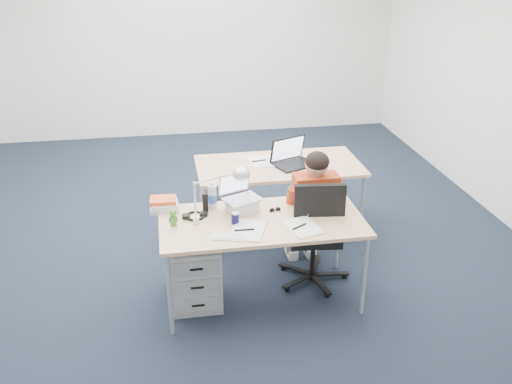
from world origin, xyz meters
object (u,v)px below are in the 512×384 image
office_chair (314,253)px  seated_person (310,212)px  silver_laptop (242,195)px  can_koozie (235,218)px  water_bottle (212,195)px  bear_figurine (173,218)px  computer_mouse (307,212)px  desk_lamp (213,194)px  book_stack (164,204)px  desk_near (262,225)px  wireless_keyboard (229,237)px  desk_far (279,169)px  far_cup (313,157)px  headphones (195,215)px  sunglasses (275,210)px  dark_laptop (295,152)px  drawer_pedestal_far (222,210)px  drawer_pedestal_near (195,271)px

office_chair → seated_person: 0.35m
silver_laptop → can_koozie: silver_laptop is taller
office_chair → can_koozie: size_ratio=10.45×
water_bottle → bear_figurine: 0.41m
water_bottle → computer_mouse: bearing=-17.9°
seated_person → desk_lamp: bearing=-161.0°
book_stack → computer_mouse: bearing=-13.6°
water_bottle → seated_person: bearing=4.9°
desk_near → wireless_keyboard: size_ratio=6.37×
computer_mouse → desk_lamp: (-0.74, 0.01, 0.21)m
desk_far → book_stack: (-1.13, -0.83, 0.10)m
can_koozie → office_chair: bearing=16.1°
desk_near → office_chair: size_ratio=1.60×
bear_figurine → far_cup: bearing=63.7°
headphones → sunglasses: bearing=-7.9°
desk_near → computer_mouse: computer_mouse is taller
office_chair → desk_lamp: 1.10m
sunglasses → dark_laptop: 1.04m
desk_near → seated_person: size_ratio=1.35×
dark_laptop → far_cup: dark_laptop is taller
desk_near → can_koozie: 0.24m
silver_laptop → wireless_keyboard: bearing=-134.1°
office_chair → bear_figurine: office_chair is taller
water_bottle → sunglasses: (0.49, -0.14, -0.10)m
can_koozie → dark_laptop: dark_laptop is taller
computer_mouse → can_koozie: (-0.58, -0.06, 0.03)m
office_chair → desk_lamp: (-0.86, -0.13, 0.68)m
desk_lamp → dark_laptop: desk_lamp is taller
computer_mouse → desk_lamp: desk_lamp is taller
drawer_pedestal_far → silver_laptop: size_ratio=1.83×
desk_near → sunglasses: 0.20m
sunglasses → desk_lamp: bearing=-179.1°
silver_laptop → dark_laptop: bearing=31.2°
seated_person → drawer_pedestal_near: (-1.03, -0.27, -0.32)m
office_chair → drawer_pedestal_near: size_ratio=1.81×
computer_mouse → water_bottle: (-0.73, 0.24, 0.10)m
can_koozie → desk_lamp: bearing=156.0°
headphones → seated_person: bearing=4.2°
desk_near → water_bottle: size_ratio=6.89×
seated_person → bear_figurine: 1.23m
book_stack → sunglasses: (0.88, -0.18, -0.04)m
desk_far → book_stack: 1.40m
sunglasses → water_bottle: bearing=155.2°
silver_laptop → dark_laptop: silver_laptop is taller
water_bottle → bear_figurine: size_ratio=1.78×
drawer_pedestal_near → far_cup: bearing=41.3°
bear_figurine → book_stack: bear_figurine is taller
headphones → bear_figurine: bear_figurine is taller
desk_near → drawer_pedestal_near: (-0.54, 0.07, -0.41)m
can_koozie → desk_lamp: 0.25m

